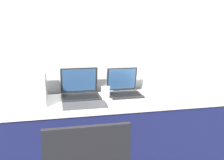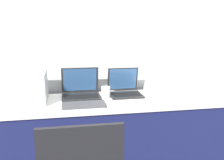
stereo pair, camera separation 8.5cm
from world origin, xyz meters
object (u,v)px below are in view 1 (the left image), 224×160
(laptop_right, at_px, (124,89))
(coffee_cup, at_px, (106,93))
(external_keyboard, at_px, (85,105))
(metal_pitcher, at_px, (220,79))
(laptop_left, at_px, (80,91))
(printer, at_px, (19,87))

(laptop_right, bearing_deg, coffee_cup, -155.29)
(external_keyboard, height_order, coffee_cup, coffee_cup)
(external_keyboard, distance_m, metal_pitcher, 1.54)
(laptop_left, height_order, external_keyboard, laptop_left)
(laptop_left, relative_size, coffee_cup, 3.29)
(coffee_cup, bearing_deg, external_keyboard, -137.53)
(printer, bearing_deg, external_keyboard, -19.92)
(printer, height_order, metal_pitcher, printer)
(laptop_left, bearing_deg, printer, -168.98)
(printer, relative_size, external_keyboard, 1.22)
(metal_pitcher, bearing_deg, external_keyboard, -167.33)
(printer, height_order, external_keyboard, printer)
(coffee_cup, height_order, metal_pitcher, metal_pitcher)
(printer, distance_m, laptop_right, 0.96)
(metal_pitcher, bearing_deg, printer, -175.97)
(coffee_cup, bearing_deg, printer, -179.56)
(printer, bearing_deg, laptop_right, 5.93)
(external_keyboard, xyz_separation_m, metal_pitcher, (1.50, 0.34, 0.09))
(external_keyboard, relative_size, metal_pitcher, 1.67)
(external_keyboard, bearing_deg, laptop_left, 91.05)
(coffee_cup, bearing_deg, metal_pitcher, 6.13)
(laptop_left, xyz_separation_m, laptop_right, (0.43, -0.00, -0.00))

